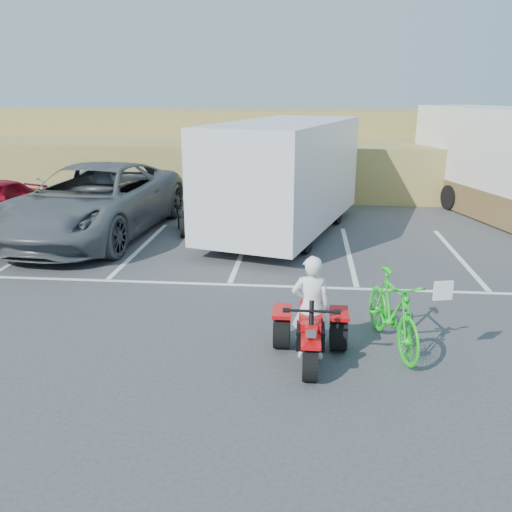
# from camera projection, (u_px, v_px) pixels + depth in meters

# --- Properties ---
(ground) EXTENTS (100.00, 100.00, 0.00)m
(ground) POSITION_uv_depth(u_px,v_px,m) (210.00, 333.00, 9.27)
(ground) COLOR #3A3A3D
(ground) RESTS_ON ground
(parking_stripes) EXTENTS (28.00, 5.16, 0.01)m
(parking_stripes) POSITION_uv_depth(u_px,v_px,m) (274.00, 262.00, 13.06)
(parking_stripes) COLOR white
(parking_stripes) RESTS_ON ground
(grass_embankment) EXTENTS (40.00, 8.50, 3.10)m
(grass_embankment) POSITION_uv_depth(u_px,v_px,m) (271.00, 151.00, 23.58)
(grass_embankment) COLOR olive
(grass_embankment) RESTS_ON ground
(red_trike_atv) EXTENTS (1.20, 1.60, 1.04)m
(red_trike_atv) POSITION_uv_depth(u_px,v_px,m) (309.00, 361.00, 8.31)
(red_trike_atv) COLOR #C00A0C
(red_trike_atv) RESTS_ON ground
(rider) EXTENTS (0.60, 0.40, 1.65)m
(rider) POSITION_uv_depth(u_px,v_px,m) (311.00, 308.00, 8.21)
(rider) COLOR white
(rider) RESTS_ON ground
(green_dirt_bike) EXTENTS (1.05, 2.15, 1.25)m
(green_dirt_bike) POSITION_uv_depth(u_px,v_px,m) (393.00, 311.00, 8.58)
(green_dirt_bike) COLOR #14BF19
(green_dirt_bike) RESTS_ON ground
(grey_pickup) EXTENTS (3.88, 7.39, 1.98)m
(grey_pickup) POSITION_uv_depth(u_px,v_px,m) (94.00, 201.00, 15.19)
(grey_pickup) COLOR #4E5257
(grey_pickup) RESTS_ON ground
(cargo_trailer) EXTENTS (4.48, 7.26, 3.16)m
(cargo_trailer) POSITION_uv_depth(u_px,v_px,m) (284.00, 174.00, 15.20)
(cargo_trailer) COLOR silver
(cargo_trailer) RESTS_ON ground
(quad_atv_blue) EXTENTS (1.55, 1.82, 1.01)m
(quad_atv_blue) POSITION_uv_depth(u_px,v_px,m) (199.00, 232.00, 15.86)
(quad_atv_blue) COLOR navy
(quad_atv_blue) RESTS_ON ground
(quad_atv_green) EXTENTS (1.55, 1.91, 1.13)m
(quad_atv_green) POSITION_uv_depth(u_px,v_px,m) (225.00, 228.00, 16.28)
(quad_atv_green) COLOR #195814
(quad_atv_green) RESTS_ON ground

